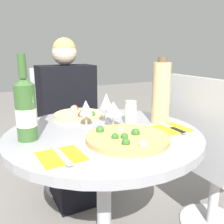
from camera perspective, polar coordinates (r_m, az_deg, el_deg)
name	(u,v)px	position (r m, az deg, el deg)	size (l,w,h in m)	color
dining_table	(104,158)	(1.20, -1.93, -10.46)	(0.89, 0.89, 0.72)	#B2B2B7
chair_behind_diner	(65,131)	(2.02, -10.63, -4.31)	(0.43, 0.43, 0.94)	silver
seated_diner	(71,130)	(1.86, -9.27, -4.01)	(0.40, 0.46, 1.16)	black
chair_empty_side	(209,161)	(1.59, 21.35, -10.34)	(0.43, 0.43, 0.94)	silver
pizza_large	(127,138)	(1.04, 3.48, -5.93)	(0.35, 0.35, 0.05)	tan
pizza_small_far	(78,114)	(1.41, -7.69, -0.53)	(0.27, 0.27, 0.05)	#E5C17F
wine_bottle	(26,109)	(1.07, -19.11, 0.57)	(0.08, 0.08, 0.35)	#38602D
tall_carafe	(161,93)	(1.28, 11.15, 4.38)	(0.09, 0.09, 0.33)	tan
sugar_shaker	(131,113)	(1.25, 4.28, -0.15)	(0.06, 0.06, 0.12)	silver
wine_glass_front_right	(113,109)	(1.17, 0.30, 0.74)	(0.08, 0.08, 0.13)	silver
wine_glass_back_left	(86,108)	(1.20, -5.97, 0.88)	(0.06, 0.06, 0.13)	silver
wine_glass_back_right	(106,102)	(1.23, -1.33, 2.35)	(0.07, 0.07, 0.16)	silver
place_setting_left	(61,156)	(0.91, -11.49, -9.85)	(0.16, 0.19, 0.01)	yellow
place_setting_right	(172,129)	(1.21, 13.49, -3.70)	(0.15, 0.19, 0.01)	yellow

